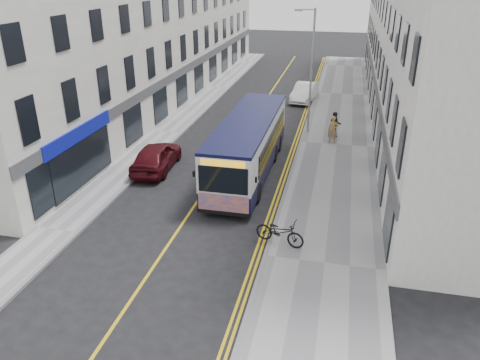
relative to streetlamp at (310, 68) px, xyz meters
The scene contains 17 objects.
ground 15.25m from the streetlamp, 106.58° to the right, with size 140.00×140.00×0.00m, color black.
pavement_east 5.20m from the streetlamp, 43.87° to the right, with size 4.50×64.00×0.12m, color #959598.
pavement_west 10.33m from the streetlamp, 167.70° to the right, with size 2.00×64.00×0.12m, color #959598.
kerb_east 4.76m from the streetlamp, 94.85° to the right, with size 0.18×64.00×0.13m, color slate.
kerb_west 9.45m from the streetlamp, 166.24° to the right, with size 0.18×64.00×0.13m, color slate.
road_centre_line 6.37m from the streetlamp, 154.37° to the right, with size 0.12×64.00×0.01m, color gold.
road_dbl_yellow_inner 4.85m from the streetlamp, 107.21° to the right, with size 0.10×64.00×0.01m, color gold.
road_dbl_yellow_outer 4.83m from the streetlamp, 101.85° to the right, with size 0.10×64.00×0.01m, color gold.
terrace_east 10.35m from the streetlamp, 43.68° to the left, with size 6.00×46.00×13.00m, color white.
terrace_west 15.06m from the streetlamp, 152.01° to the left, with size 6.00×46.00×13.00m, color white.
streetlamp is the anchor object (origin of this frame).
city_bus 8.29m from the streetlamp, 108.34° to the right, with size 2.49×10.67×3.10m.
bicycle 14.74m from the streetlamp, 89.07° to the right, with size 0.72×2.06×1.08m, color black.
pedestrian_near 4.22m from the streetlamp, 44.76° to the right, with size 0.62×0.41×1.71m, color #9D7947.
pedestrian_far 3.95m from the streetlamp, 17.89° to the right, with size 0.80×0.62×1.65m, color black.
car_white 9.31m from the streetlamp, 96.50° to the left, with size 1.56×4.47×1.47m, color white.
car_maroon 11.52m from the streetlamp, 133.42° to the right, with size 1.83×4.54×1.55m, color #440B11.
Camera 1 is at (6.36, -16.25, 10.23)m, focal length 35.00 mm.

